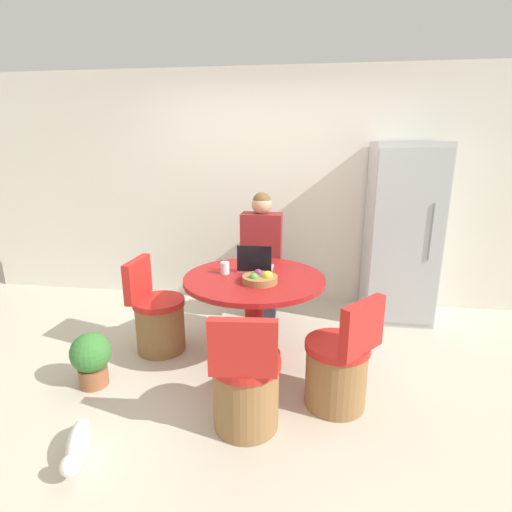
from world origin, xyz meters
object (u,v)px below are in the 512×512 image
fruit_bowl (260,279)px  refrigerator (401,234)px  cat (78,446)px  chair_near_right_corner (338,369)px  chair_left_side (158,320)px  potted_plant (91,357)px  person_seated (262,252)px  laptop (256,265)px  chair_near_camera (246,388)px  dining_table (254,297)px

fruit_bowl → refrigerator: bearing=43.5°
cat → chair_near_right_corner: bearing=94.4°
chair_left_side → chair_near_right_corner: size_ratio=1.00×
potted_plant → person_seated: bearing=50.6°
laptop → cat: size_ratio=0.59×
chair_near_right_corner → potted_plant: (-1.85, -0.01, -0.05)m
person_seated → laptop: (0.02, -0.65, 0.06)m
chair_near_right_corner → potted_plant: size_ratio=1.95×
chair_near_right_corner → person_seated: size_ratio=0.62×
refrigerator → chair_left_side: (-2.25, -1.06, -0.62)m
chair_near_camera → cat: (-0.93, -0.43, -0.19)m
person_seated → cat: 2.35m
refrigerator → chair_near_right_corner: 1.90m
refrigerator → chair_near_camera: size_ratio=2.17×
chair_left_side → laptop: bearing=-79.2°
fruit_bowl → potted_plant: (-1.24, -0.44, -0.55)m
chair_near_camera → laptop: bearing=-90.0°
refrigerator → fruit_bowl: refrigerator is taller
chair_near_camera → chair_near_right_corner: 0.68m
person_seated → cat: person_seated is taller
dining_table → person_seated: (-0.04, 0.81, 0.17)m
chair_left_side → laptop: laptop is taller
chair_near_camera → fruit_bowl: size_ratio=3.02×
laptop → cat: laptop is taller
laptop → fruit_bowl: bearing=104.9°
person_seated → potted_plant: size_ratio=3.14×
laptop → person_seated: bearing=-87.8°
chair_near_camera → laptop: 1.16m
chair_left_side → chair_near_right_corner: (1.55, -0.59, 0.00)m
person_seated → cat: bearing=68.6°
refrigerator → potted_plant: (-2.54, -1.67, -0.68)m
chair_near_right_corner → dining_table: bearing=-90.0°
chair_near_right_corner → fruit_bowl: fruit_bowl is taller
laptop → cat: 1.83m
dining_table → chair_left_side: (-0.88, 0.04, -0.28)m
chair_left_side → laptop: (0.86, 0.13, 0.51)m
chair_left_side → fruit_bowl: (0.94, -0.17, 0.49)m
refrigerator → potted_plant: size_ratio=4.23×
chair_near_camera → potted_plant: 1.28m
chair_near_right_corner → laptop: bearing=-96.8°
dining_table → laptop: (-0.01, 0.16, 0.23)m
chair_left_side → cat: size_ratio=1.71×
refrigerator → chair_near_camera: bearing=-123.4°
dining_table → refrigerator: bearing=38.7°
chair_left_side → chair_near_right_corner: 1.66m
chair_left_side → potted_plant: size_ratio=1.95×
potted_plant → chair_left_side: bearing=64.0°
person_seated → cat: (-0.82, -2.11, -0.65)m
chair_near_right_corner → chair_left_side: bearing=-71.4°
laptop → dining_table: bearing=94.6°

